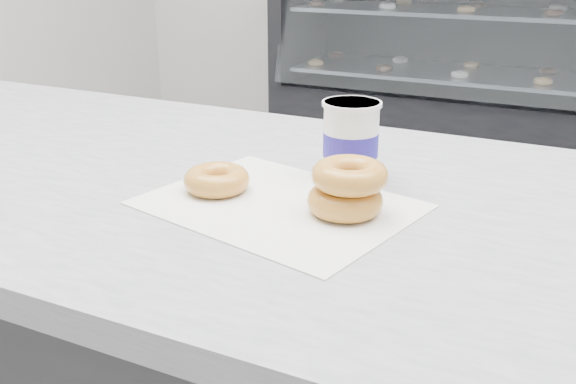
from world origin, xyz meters
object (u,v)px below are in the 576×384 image
Objects in this scene: display_case at (503,94)px; coffee_cup at (351,140)px; donut_single at (217,180)px; donut_stack at (347,188)px.

coffee_cup is at bearing -87.48° from display_case.
donut_single is 0.73× the size of donut_stack.
display_case is 20.80× the size of coffee_cup.
display_case is 2.81m from donut_single.
display_case is 2.68m from coffee_cup.
display_case is 25.78× the size of donut_single.
donut_stack is (0.16, -2.77, 0.44)m from display_case.
coffee_cup is (-0.05, 0.13, 0.02)m from donut_stack.
display_case is 2.81m from donut_stack.
display_case reaches higher than donut_single.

